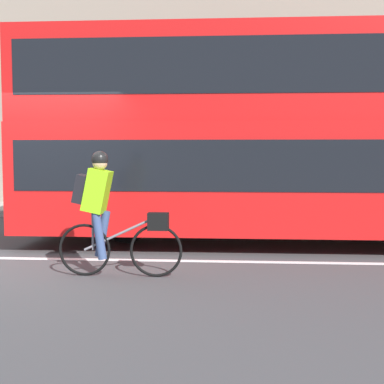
# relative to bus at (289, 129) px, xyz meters

# --- Properties ---
(ground_plane) EXTENTS (80.00, 80.00, 0.00)m
(ground_plane) POSITION_rel_bus_xyz_m (-3.92, -1.69, -1.98)
(ground_plane) COLOR #424244
(road_center_line) EXTENTS (50.00, 0.14, 0.01)m
(road_center_line) POSITION_rel_bus_xyz_m (-3.92, -1.59, -1.97)
(road_center_line) COLOR silver
(road_center_line) RESTS_ON ground_plane
(sidewalk_curb) EXTENTS (60.00, 2.13, 0.15)m
(sidewalk_curb) POSITION_rel_bus_xyz_m (-3.92, 4.30, -1.90)
(sidewalk_curb) COLOR #A8A399
(sidewalk_curb) RESTS_ON ground_plane
(building_facade) EXTENTS (60.00, 0.30, 6.36)m
(building_facade) POSITION_rel_bus_xyz_m (-3.92, 5.51, 1.21)
(building_facade) COLOR gray
(building_facade) RESTS_ON ground_plane
(bus) EXTENTS (9.03, 2.48, 3.56)m
(bus) POSITION_rel_bus_xyz_m (0.00, 0.00, 0.00)
(bus) COLOR black
(bus) RESTS_ON ground_plane
(cyclist_on_bike) EXTENTS (1.60, 0.32, 1.61)m
(cyclist_on_bike) POSITION_rel_bus_xyz_m (-2.57, -2.59, -1.11)
(cyclist_on_bike) COLOR black
(cyclist_on_bike) RESTS_ON ground_plane
(street_sign_post) EXTENTS (0.36, 0.09, 2.64)m
(street_sign_post) POSITION_rel_bus_xyz_m (-1.43, 4.18, -0.35)
(street_sign_post) COLOR #59595B
(street_sign_post) RESTS_ON sidewalk_curb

